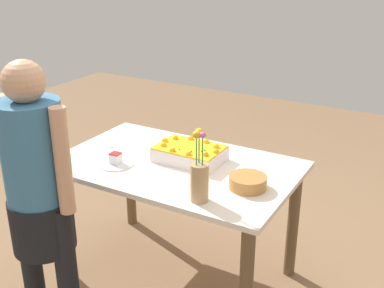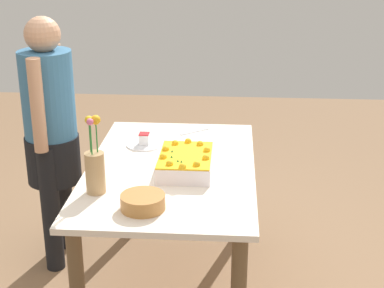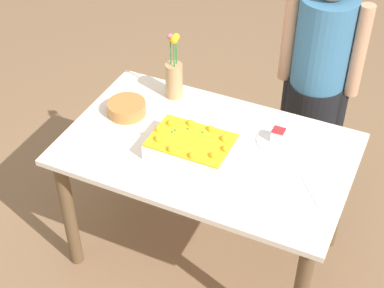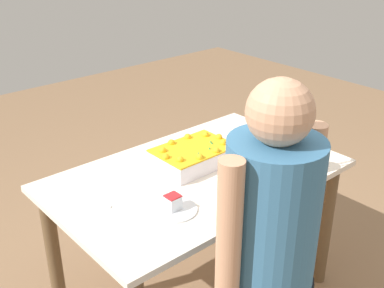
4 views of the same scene
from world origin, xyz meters
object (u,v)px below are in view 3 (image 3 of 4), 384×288
object	(u,v)px
flower_vase	(174,77)
fruit_bowl	(127,108)
sheet_cake	(191,146)
cake_knife	(311,191)
serving_plate_with_slice	(278,139)
person_standing	(318,74)

from	to	relation	value
flower_vase	fruit_bowl	distance (m)	0.30
sheet_cake	cake_knife	xyz separation A→B (m)	(-0.59, 0.01, -0.05)
sheet_cake	cake_knife	bearing A→B (deg)	179.46
flower_vase	fruit_bowl	xyz separation A→B (m)	(0.15, 0.24, -0.09)
sheet_cake	serving_plate_with_slice	bearing A→B (deg)	-142.60
cake_knife	person_standing	xyz separation A→B (m)	(0.20, -0.82, 0.08)
sheet_cake	person_standing	world-z (taller)	person_standing
cake_knife	flower_vase	size ratio (longest dim) A/B	0.53
flower_vase	person_standing	size ratio (longest dim) A/B	0.25
cake_knife	person_standing	distance (m)	0.85
cake_knife	fruit_bowl	distance (m)	1.04
sheet_cake	cake_knife	size ratio (longest dim) A/B	1.94
flower_vase	person_standing	bearing A→B (deg)	-148.24
sheet_cake	fruit_bowl	xyz separation A→B (m)	(0.44, -0.15, -0.01)
serving_plate_with_slice	flower_vase	size ratio (longest dim) A/B	0.54
fruit_bowl	sheet_cake	bearing A→B (deg)	160.83
serving_plate_with_slice	cake_knife	bearing A→B (deg)	132.57
serving_plate_with_slice	fruit_bowl	distance (m)	0.79
person_standing	sheet_cake	bearing A→B (deg)	-25.42
sheet_cake	fruit_bowl	bearing A→B (deg)	-19.17
person_standing	fruit_bowl	bearing A→B (deg)	-51.36
flower_vase	fruit_bowl	bearing A→B (deg)	57.72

